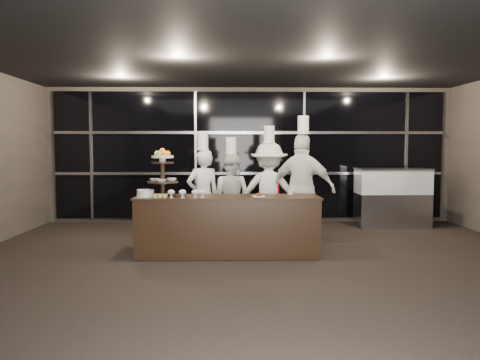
{
  "coord_description": "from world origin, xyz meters",
  "views": [
    {
      "loc": [
        -0.43,
        -5.46,
        1.68
      ],
      "look_at": [
        -0.28,
        2.05,
        1.15
      ],
      "focal_mm": 35.0,
      "sensor_mm": 36.0,
      "label": 1
    }
  ],
  "objects_px": {
    "display_stand": "(163,169)",
    "display_case": "(392,194)",
    "layer_cake": "(146,193)",
    "chef_a": "(203,195)",
    "chef_c": "(269,191)",
    "chef_d": "(303,188)",
    "buffet_counter": "(228,225)",
    "chef_b": "(231,196)"
  },
  "relations": [
    {
      "from": "layer_cake",
      "to": "chef_c",
      "type": "bearing_deg",
      "value": 31.01
    },
    {
      "from": "chef_b",
      "to": "chef_c",
      "type": "relative_size",
      "value": 0.9
    },
    {
      "from": "display_stand",
      "to": "chef_c",
      "type": "height_order",
      "value": "chef_c"
    },
    {
      "from": "chef_c",
      "to": "chef_d",
      "type": "distance_m",
      "value": 0.66
    },
    {
      "from": "chef_a",
      "to": "chef_b",
      "type": "height_order",
      "value": "chef_a"
    },
    {
      "from": "chef_a",
      "to": "chef_d",
      "type": "relative_size",
      "value": 0.87
    },
    {
      "from": "buffet_counter",
      "to": "chef_b",
      "type": "xyz_separation_m",
      "value": [
        0.06,
        1.27,
        0.33
      ]
    },
    {
      "from": "display_stand",
      "to": "display_case",
      "type": "xyz_separation_m",
      "value": [
        4.47,
        2.55,
        -0.65
      ]
    },
    {
      "from": "chef_a",
      "to": "chef_b",
      "type": "distance_m",
      "value": 0.57
    },
    {
      "from": "buffet_counter",
      "to": "layer_cake",
      "type": "relative_size",
      "value": 9.47
    },
    {
      "from": "chef_b",
      "to": "chef_d",
      "type": "distance_m",
      "value": 1.33
    },
    {
      "from": "layer_cake",
      "to": "display_case",
      "type": "xyz_separation_m",
      "value": [
        4.73,
        2.6,
        -0.29
      ]
    },
    {
      "from": "chef_a",
      "to": "chef_b",
      "type": "relative_size",
      "value": 1.04
    },
    {
      "from": "chef_d",
      "to": "buffet_counter",
      "type": "bearing_deg",
      "value": -148.29
    },
    {
      "from": "buffet_counter",
      "to": "chef_d",
      "type": "bearing_deg",
      "value": 31.71
    },
    {
      "from": "layer_cake",
      "to": "chef_c",
      "type": "distance_m",
      "value": 2.33
    },
    {
      "from": "layer_cake",
      "to": "chef_a",
      "type": "xyz_separation_m",
      "value": [
        0.82,
        1.03,
        -0.13
      ]
    },
    {
      "from": "layer_cake",
      "to": "chef_d",
      "type": "height_order",
      "value": "chef_d"
    },
    {
      "from": "display_stand",
      "to": "chef_d",
      "type": "xyz_separation_m",
      "value": [
        2.29,
        0.8,
        -0.37
      ]
    },
    {
      "from": "buffet_counter",
      "to": "display_case",
      "type": "relative_size",
      "value": 1.89
    },
    {
      "from": "display_stand",
      "to": "chef_d",
      "type": "distance_m",
      "value": 2.46
    },
    {
      "from": "chef_b",
      "to": "chef_c",
      "type": "distance_m",
      "value": 0.7
    },
    {
      "from": "layer_cake",
      "to": "chef_b",
      "type": "height_order",
      "value": "chef_b"
    },
    {
      "from": "display_stand",
      "to": "chef_b",
      "type": "xyz_separation_m",
      "value": [
        1.06,
        1.27,
        -0.54
      ]
    },
    {
      "from": "buffet_counter",
      "to": "chef_d",
      "type": "xyz_separation_m",
      "value": [
        1.29,
        0.8,
        0.5
      ]
    },
    {
      "from": "buffet_counter",
      "to": "chef_c",
      "type": "relative_size",
      "value": 1.38
    },
    {
      "from": "layer_cake",
      "to": "chef_d",
      "type": "distance_m",
      "value": 2.69
    },
    {
      "from": "display_stand",
      "to": "display_case",
      "type": "bearing_deg",
      "value": 29.7
    },
    {
      "from": "display_case",
      "to": "layer_cake",
      "type": "bearing_deg",
      "value": -151.2
    },
    {
      "from": "layer_cake",
      "to": "chef_d",
      "type": "relative_size",
      "value": 0.14
    },
    {
      "from": "display_stand",
      "to": "chef_c",
      "type": "relative_size",
      "value": 0.36
    },
    {
      "from": "layer_cake",
      "to": "chef_a",
      "type": "distance_m",
      "value": 1.33
    },
    {
      "from": "display_stand",
      "to": "layer_cake",
      "type": "xyz_separation_m",
      "value": [
        -0.26,
        -0.05,
        -0.37
      ]
    },
    {
      "from": "chef_a",
      "to": "display_stand",
      "type": "bearing_deg",
      "value": -119.82
    },
    {
      "from": "buffet_counter",
      "to": "chef_b",
      "type": "distance_m",
      "value": 1.31
    },
    {
      "from": "display_stand",
      "to": "chef_a",
      "type": "relative_size",
      "value": 0.38
    },
    {
      "from": "display_case",
      "to": "chef_c",
      "type": "distance_m",
      "value": 3.07
    },
    {
      "from": "buffet_counter",
      "to": "chef_d",
      "type": "height_order",
      "value": "chef_d"
    },
    {
      "from": "buffet_counter",
      "to": "chef_b",
      "type": "relative_size",
      "value": 1.53
    },
    {
      "from": "display_stand",
      "to": "chef_c",
      "type": "bearing_deg",
      "value": 33.49
    },
    {
      "from": "buffet_counter",
      "to": "chef_a",
      "type": "bearing_deg",
      "value": 113.97
    },
    {
      "from": "chef_a",
      "to": "chef_c",
      "type": "relative_size",
      "value": 0.94
    }
  ]
}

